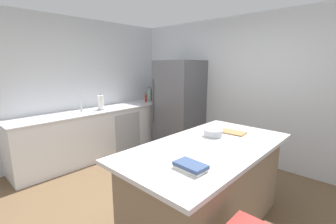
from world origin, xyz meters
TOP-DOWN VIEW (x-y plane):
  - ground_plane at (0.00, 0.00)m, footprint 7.20×7.20m
  - wall_rear at (0.00, 2.25)m, footprint 6.00×0.10m
  - wall_left at (-2.45, 0.00)m, footprint 0.10×6.00m
  - counter_run_left at (-2.08, 0.52)m, footprint 0.67×3.19m
  - kitchen_island at (0.58, 0.20)m, footprint 1.04×1.99m
  - refrigerator at (-1.19, 1.82)m, footprint 0.84×0.78m
  - sink_faucet at (-2.13, 0.18)m, footprint 0.15×0.05m
  - paper_towel_roll at (-2.02, 0.50)m, footprint 0.14×0.14m
  - vinegar_bottle at (-2.08, 2.00)m, footprint 0.06×0.06m
  - syrup_bottle at (-2.12, 1.91)m, footprint 0.07×0.07m
  - gin_bottle at (-2.08, 1.81)m, footprint 0.08×0.08m
  - hot_sauce_bottle at (-2.10, 1.71)m, footprint 0.05×0.05m
  - cookbook_stack at (0.79, -0.37)m, footprint 0.27×0.17m
  - mixing_bowl at (0.45, 0.50)m, footprint 0.22×0.22m
  - cutting_board at (0.55, 0.77)m, footprint 0.33×0.21m

SIDE VIEW (x-z plane):
  - ground_plane at x=0.00m, z-range 0.00..0.00m
  - counter_run_left at x=-2.08m, z-range 0.00..0.91m
  - kitchen_island at x=0.58m, z-range 0.01..0.94m
  - refrigerator at x=-1.19m, z-range 0.00..1.83m
  - cutting_board at x=0.55m, z-range 0.93..0.95m
  - cookbook_stack at x=0.79m, z-range 0.93..0.98m
  - mixing_bowl at x=0.45m, z-range 0.93..1.01m
  - hot_sauce_bottle at x=-2.10m, z-range 0.89..1.10m
  - vinegar_bottle at x=-2.08m, z-range 0.88..1.14m
  - syrup_bottle at x=-2.12m, z-range 0.87..1.15m
  - paper_towel_roll at x=-2.02m, z-range 0.89..1.20m
  - gin_bottle at x=-2.08m, z-range 0.88..1.21m
  - sink_faucet at x=-2.13m, z-range 0.92..1.22m
  - wall_rear at x=0.00m, z-range 0.00..2.60m
  - wall_left at x=-2.45m, z-range 0.00..2.60m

